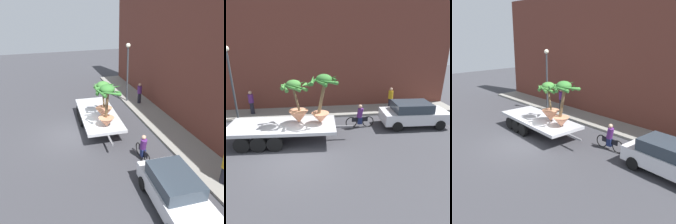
% 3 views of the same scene
% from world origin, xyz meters
% --- Properties ---
extents(ground_plane, '(60.00, 60.00, 0.00)m').
position_xyz_m(ground_plane, '(0.00, 0.00, 0.00)').
color(ground_plane, '#38383D').
extents(sidewalk, '(24.00, 2.20, 0.15)m').
position_xyz_m(sidewalk, '(0.00, 6.10, 0.07)').
color(sidewalk, gray).
rests_on(sidewalk, ground).
extents(building_facade, '(24.00, 1.20, 9.08)m').
position_xyz_m(building_facade, '(0.00, 7.80, 4.54)').
color(building_facade, brown).
rests_on(building_facade, ground).
extents(flatbed_trailer, '(6.88, 2.68, 0.98)m').
position_xyz_m(flatbed_trailer, '(-1.08, 1.86, 0.77)').
color(flatbed_trailer, '#B7BABF').
rests_on(flatbed_trailer, ground).
extents(potted_palm_rear, '(1.72, 1.70, 2.72)m').
position_xyz_m(potted_palm_rear, '(1.41, 1.83, 2.44)').
color(potted_palm_rear, tan).
rests_on(potted_palm_rear, flatbed_trailer).
extents(potted_palm_middle, '(1.51, 1.57, 2.42)m').
position_xyz_m(potted_palm_middle, '(0.02, 2.02, 2.09)').
color(potted_palm_middle, tan).
rests_on(potted_palm_middle, flatbed_trailer).
extents(cyclist, '(1.84, 0.34, 1.54)m').
position_xyz_m(cyclist, '(3.83, 3.13, 0.67)').
color(cyclist, black).
rests_on(cyclist, ground).
extents(parked_car, '(4.27, 2.07, 1.58)m').
position_xyz_m(parked_car, '(7.32, 2.97, 0.83)').
color(parked_car, silver).
rests_on(parked_car, ground).
extents(pedestrian_near_gate, '(0.36, 0.36, 1.71)m').
position_xyz_m(pedestrian_near_gate, '(-3.52, 6.10, 1.04)').
color(pedestrian_near_gate, black).
rests_on(pedestrian_near_gate, sidewalk).
extents(street_lamp, '(0.36, 0.36, 4.83)m').
position_xyz_m(street_lamp, '(-4.31, 5.30, 3.23)').
color(street_lamp, '#383D42').
rests_on(street_lamp, sidewalk).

